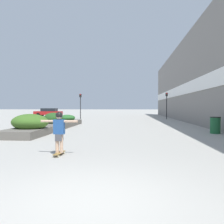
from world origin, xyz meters
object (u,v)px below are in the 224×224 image
at_px(trash_bin, 215,125).
at_px(traffic_light_left, 80,102).
at_px(car_leftmost, 49,112).
at_px(skateboarder, 59,128).
at_px(traffic_light_right, 167,101).
at_px(skateboard, 59,153).

height_order(trash_bin, traffic_light_left, traffic_light_left).
xyz_separation_m(car_leftmost, traffic_light_left, (7.14, -6.36, 1.62)).
relative_size(skateboarder, car_leftmost, 0.31).
distance_m(car_leftmost, traffic_light_right, 20.25).
distance_m(skateboarder, trash_bin, 10.49).
distance_m(car_leftmost, traffic_light_left, 9.70).
xyz_separation_m(skateboarder, traffic_light_left, (-4.66, 23.07, 1.45)).
bearing_deg(trash_bin, traffic_light_right, 91.60).
distance_m(skateboard, car_leftmost, 31.72).
distance_m(trash_bin, traffic_light_right, 16.27).
relative_size(skateboard, skateboarder, 0.55).
distance_m(skateboard, traffic_light_right, 24.38).
bearing_deg(trash_bin, traffic_light_left, 127.77).
relative_size(trash_bin, traffic_light_right, 0.29).
xyz_separation_m(skateboard, traffic_light_right, (7.37, 23.12, 2.40)).
relative_size(skateboarder, traffic_light_left, 0.40).
bearing_deg(traffic_light_right, car_leftmost, 161.77).
bearing_deg(traffic_light_left, skateboard, -78.59).
bearing_deg(skateboarder, traffic_light_right, 75.55).
bearing_deg(traffic_light_left, traffic_light_right, 0.21).
height_order(skateboarder, car_leftmost, skateboarder).
height_order(car_leftmost, traffic_light_left, traffic_light_left).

